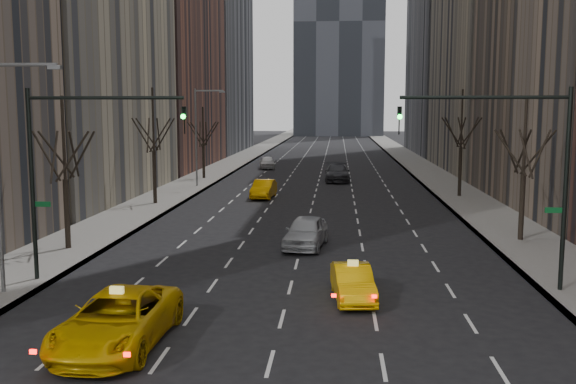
# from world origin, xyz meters

# --- Properties ---
(sidewalk_left) EXTENTS (4.50, 320.00, 0.15)m
(sidewalk_left) POSITION_xyz_m (-12.25, 70.00, 0.07)
(sidewalk_left) COLOR slate
(sidewalk_left) RESTS_ON ground
(sidewalk_right) EXTENTS (4.50, 320.00, 0.15)m
(sidewalk_right) POSITION_xyz_m (12.25, 70.00, 0.07)
(sidewalk_right) COLOR slate
(sidewalk_right) RESTS_ON ground
(tree_lw_b) EXTENTS (3.36, 3.50, 7.82)m
(tree_lw_b) POSITION_xyz_m (-12.00, 18.00, 3.72)
(tree_lw_b) COLOR black
(tree_lw_b) RESTS_ON ground
(tree_lw_c) EXTENTS (3.36, 3.50, 8.74)m
(tree_lw_c) POSITION_xyz_m (-12.00, 34.00, 4.04)
(tree_lw_c) COLOR black
(tree_lw_c) RESTS_ON ground
(tree_lw_d) EXTENTS (3.36, 3.50, 7.36)m
(tree_lw_d) POSITION_xyz_m (-12.00, 52.00, 3.56)
(tree_lw_d) COLOR black
(tree_lw_d) RESTS_ON ground
(tree_rw_b) EXTENTS (3.36, 3.50, 7.82)m
(tree_rw_b) POSITION_xyz_m (12.00, 22.00, 3.72)
(tree_rw_b) COLOR black
(tree_rw_b) RESTS_ON ground
(tree_rw_c) EXTENTS (3.36, 3.50, 8.74)m
(tree_rw_c) POSITION_xyz_m (12.00, 40.00, 4.04)
(tree_rw_c) COLOR black
(tree_rw_c) RESTS_ON ground
(traffic_mast_left) EXTENTS (6.69, 0.39, 8.00)m
(traffic_mast_left) POSITION_xyz_m (-9.11, 12.00, 5.49)
(traffic_mast_left) COLOR black
(traffic_mast_left) RESTS_ON ground
(traffic_mast_right) EXTENTS (6.69, 0.39, 8.00)m
(traffic_mast_right) POSITION_xyz_m (9.11, 12.00, 5.49)
(traffic_mast_right) COLOR black
(traffic_mast_right) RESTS_ON ground
(streetlight_near) EXTENTS (2.83, 0.22, 9.00)m
(streetlight_near) POSITION_xyz_m (-10.84, 10.00, 5.62)
(streetlight_near) COLOR slate
(streetlight_near) RESTS_ON ground
(streetlight_far) EXTENTS (2.83, 0.22, 9.00)m
(streetlight_far) POSITION_xyz_m (-10.84, 45.00, 5.62)
(streetlight_far) COLOR slate
(streetlight_far) RESTS_ON ground
(taxi_suv) EXTENTS (2.96, 6.10, 1.67)m
(taxi_suv) POSITION_xyz_m (-4.84, 5.04, 0.84)
(taxi_suv) COLOR #D9A604
(taxi_suv) RESTS_ON ground
(taxi_sedan) EXTENTS (1.82, 4.15, 1.33)m
(taxi_sedan) POSITION_xyz_m (2.52, 10.52, 0.66)
(taxi_sedan) COLOR #FFB805
(taxi_sedan) RESTS_ON ground
(silver_sedan_ahead) EXTENTS (2.53, 5.04, 1.65)m
(silver_sedan_ahead) POSITION_xyz_m (0.25, 19.82, 0.82)
(silver_sedan_ahead) COLOR #AFB3B8
(silver_sedan_ahead) RESTS_ON ground
(far_taxi) EXTENTS (1.84, 4.60, 1.49)m
(far_taxi) POSITION_xyz_m (-4.16, 38.50, 0.74)
(far_taxi) COLOR #EA9D04
(far_taxi) RESTS_ON ground
(far_suv_grey) EXTENTS (2.56, 6.06, 1.75)m
(far_suv_grey) POSITION_xyz_m (1.88, 51.26, 0.87)
(far_suv_grey) COLOR #2D2D32
(far_suv_grey) RESTS_ON ground
(far_car_white) EXTENTS (2.35, 4.66, 1.52)m
(far_car_white) POSITION_xyz_m (-6.73, 64.51, 0.76)
(far_car_white) COLOR silver
(far_car_white) RESTS_ON ground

